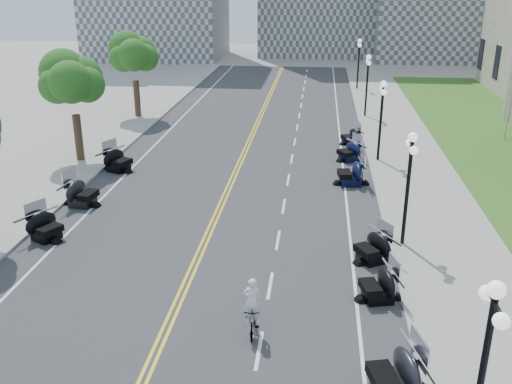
{
  "coord_description": "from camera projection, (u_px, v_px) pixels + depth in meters",
  "views": [
    {
      "loc": [
        4.75,
        -18.85,
        11.05
      ],
      "look_at": [
        2.15,
        4.66,
        2.0
      ],
      "focal_mm": 40.0,
      "sensor_mm": 36.0,
      "label": 1
    }
  ],
  "objects": [
    {
      "name": "lane_dash_8",
      "position": [
        284.0,
        206.0,
        29.03
      ],
      "size": [
        0.12,
        2.0,
        0.0
      ],
      "primitive_type": "cube",
      "color": "white",
      "rests_on": "road"
    },
    {
      "name": "edge_line_south",
      "position": [
        115.0,
        185.0,
        31.87
      ],
      "size": [
        0.12,
        90.0,
        0.0
      ],
      "primitive_type": "cube",
      "color": "white",
      "rests_on": "road"
    },
    {
      "name": "lane_dash_13",
      "position": [
        299.0,
        116.0,
        47.59
      ],
      "size": [
        0.12,
        2.0,
        0.0
      ],
      "primitive_type": "cube",
      "color": "white",
      "rests_on": "road"
    },
    {
      "name": "motorcycle_n_5",
      "position": [
        379.0,
        284.0,
        20.46
      ],
      "size": [
        2.3,
        2.3,
        1.33
      ],
      "primitive_type": null,
      "rotation": [
        0.0,
        0.0,
        -1.32
      ],
      "color": "black",
      "rests_on": "road"
    },
    {
      "name": "motorcycle_s_7",
      "position": [
        82.0,
        192.0,
        28.86
      ],
      "size": [
        2.43,
        2.43,
        1.5
      ],
      "primitive_type": null,
      "rotation": [
        0.0,
        0.0,
        1.43
      ],
      "color": "black",
      "rests_on": "road"
    },
    {
      "name": "motorcycle_s_6",
      "position": [
        45.0,
        225.0,
        25.16
      ],
      "size": [
        2.67,
        2.67,
        1.38
      ],
      "primitive_type": null,
      "rotation": [
        0.0,
        0.0,
        1.07
      ],
      "color": "black",
      "rests_on": "road"
    },
    {
      "name": "sidewalk_south",
      "position": [
        45.0,
        181.0,
        32.27
      ],
      "size": [
        5.0,
        90.0,
        0.15
      ],
      "primitive_type": "cube",
      "color": "#9E9991",
      "rests_on": "ground"
    },
    {
      "name": "motorcycle_n_4",
      "position": [
        396.0,
        372.0,
        15.76
      ],
      "size": [
        2.63,
        2.63,
        1.51
      ],
      "primitive_type": null,
      "rotation": [
        0.0,
        0.0,
        -1.32
      ],
      "color": "black",
      "rests_on": "road"
    },
    {
      "name": "lane_dash_10",
      "position": [
        292.0,
        159.0,
        36.46
      ],
      "size": [
        0.12,
        2.0,
        0.0
      ],
      "primitive_type": "cube",
      "color": "white",
      "rests_on": "road"
    },
    {
      "name": "street_lamp_2",
      "position": [
        407.0,
        190.0,
        23.84
      ],
      "size": [
        0.5,
        1.2,
        4.9
      ],
      "primitive_type": null,
      "color": "black",
      "rests_on": "sidewalk_north"
    },
    {
      "name": "tree_4",
      "position": [
        134.0,
        59.0,
        45.4
      ],
      "size": [
        4.8,
        4.8,
        9.2
      ],
      "primitive_type": null,
      "color": "#235619",
      "rests_on": "sidewalk_south"
    },
    {
      "name": "tree_3",
      "position": [
        73.0,
        86.0,
        34.26
      ],
      "size": [
        4.8,
        4.8,
        9.2
      ],
      "primitive_type": null,
      "color": "#235619",
      "rests_on": "sidewalk_south"
    },
    {
      "name": "ground",
      "position": [
        187.0,
        281.0,
        21.94
      ],
      "size": [
        160.0,
        160.0,
        0.0
      ],
      "primitive_type": "plane",
      "color": "gray"
    },
    {
      "name": "lane_dash_9",
      "position": [
        288.0,
        180.0,
        32.74
      ],
      "size": [
        0.12,
        2.0,
        0.0
      ],
      "primitive_type": "cube",
      "color": "white",
      "rests_on": "road"
    },
    {
      "name": "lane_dash_15",
      "position": [
        302.0,
        96.0,
        55.02
      ],
      "size": [
        0.12,
        2.0,
        0.0
      ],
      "primitive_type": "cube",
      "color": "white",
      "rests_on": "road"
    },
    {
      "name": "street_lamp_4",
      "position": [
        367.0,
        86.0,
        46.12
      ],
      "size": [
        0.5,
        1.2,
        4.9
      ],
      "primitive_type": null,
      "color": "black",
      "rests_on": "sidewalk_north"
    },
    {
      "name": "lane_dash_14",
      "position": [
        301.0,
        105.0,
        51.31
      ],
      "size": [
        0.12,
        2.0,
        0.0
      ],
      "primitive_type": "cube",
      "color": "white",
      "rests_on": "road"
    },
    {
      "name": "cyclist_rider",
      "position": [
        252.0,
        282.0,
        18.15
      ],
      "size": [
        0.61,
        0.4,
        1.66
      ],
      "primitive_type": "imported",
      "rotation": [
        0.0,
        0.0,
        3.14
      ],
      "color": "white",
      "rests_on": "bicycle"
    },
    {
      "name": "lane_dash_18",
      "position": [
        306.0,
        76.0,
        66.16
      ],
      "size": [
        0.12,
        2.0,
        0.0
      ],
      "primitive_type": "cube",
      "color": "white",
      "rests_on": "road"
    },
    {
      "name": "sidewalk_north",
      "position": [
        424.0,
        196.0,
        30.11
      ],
      "size": [
        5.0,
        90.0,
        0.15
      ],
      "primitive_type": "cube",
      "color": "#9E9991",
      "rests_on": "ground"
    },
    {
      "name": "motorcycle_n_6",
      "position": [
        373.0,
        246.0,
        23.24
      ],
      "size": [
        2.67,
        2.67,
        1.36
      ],
      "primitive_type": null,
      "rotation": [
        0.0,
        0.0,
        -1.02
      ],
      "color": "black",
      "rests_on": "road"
    },
    {
      "name": "road",
      "position": [
        228.0,
        190.0,
        31.22
      ],
      "size": [
        16.0,
        90.0,
        0.01
      ],
      "primitive_type": "cube",
      "color": "#333335",
      "rests_on": "ground"
    },
    {
      "name": "motorcycle_s_8",
      "position": [
        118.0,
        159.0,
        33.97
      ],
      "size": [
        2.81,
        2.81,
        1.49
      ],
      "primitive_type": null,
      "rotation": [
        0.0,
        0.0,
        1.15
      ],
      "color": "black",
      "rests_on": "road"
    },
    {
      "name": "motorcycle_n_9",
      "position": [
        349.0,
        150.0,
        35.9
      ],
      "size": [
        2.67,
        2.67,
        1.36
      ],
      "primitive_type": null,
      "rotation": [
        0.0,
        0.0,
        -1.04
      ],
      "color": "black",
      "rests_on": "road"
    },
    {
      "name": "edge_line_north",
      "position": [
        346.0,
        194.0,
        30.56
      ],
      "size": [
        0.12,
        90.0,
        0.0
      ],
      "primitive_type": "cube",
      "color": "white",
      "rests_on": "road"
    },
    {
      "name": "lane_dash_11",
      "position": [
        295.0,
        142.0,
        40.17
      ],
      "size": [
        0.12,
        2.0,
        0.0
      ],
      "primitive_type": "cube",
      "color": "white",
      "rests_on": "road"
    },
    {
      "name": "lane_dash_12",
      "position": [
        297.0,
        128.0,
        43.88
      ],
      "size": [
        0.12,
        2.0,
        0.0
      ],
      "primitive_type": "cube",
      "color": "white",
      "rests_on": "road"
    },
    {
      "name": "motorcycle_n_8",
      "position": [
        351.0,
        172.0,
        31.76
      ],
      "size": [
        2.42,
        2.42,
        1.53
      ],
      "primitive_type": null,
      "rotation": [
        0.0,
        0.0,
        -1.46
      ],
      "color": "black",
      "rests_on": "road"
    },
    {
      "name": "lane_dash_5",
      "position": [
        259.0,
        350.0,
        17.89
      ],
      "size": [
        0.12,
        2.0,
        0.0
      ],
      "primitive_type": "cube",
      "color": "white",
      "rests_on": "road"
    },
    {
      "name": "lane_dash_7",
      "position": [
        278.0,
        240.0,
        25.32
      ],
      "size": [
        0.12,
        2.0,
        0.0
      ],
      "primitive_type": "cube",
      "color": "white",
      "rests_on": "road"
    },
    {
      "name": "lane_dash_16",
      "position": [
        304.0,
        89.0,
        58.73
      ],
      "size": [
        0.12,
        2.0,
        0.0
      ],
      "primitive_type": "cube",
      "color": "white",
      "rests_on": "road"
    },
    {
      "name": "centerline_yellow_b",
      "position": [
        230.0,
        190.0,
        31.2
      ],
      "size": [
        0.12,
        90.0,
        0.0
      ],
      "primitive_type": "cube",
      "color": "yellow",
      "rests_on": "road"
    },
    {
      "name": "street_lamp_3",
      "position": [
        381.0,
        121.0,
        34.98
      ],
      "size": [
        0.5,
        1.2,
        4.9
      ],
      "primitive_type": null,
      "color": "black",
      "rests_on": "sidewalk_north"
    },
    {
      "name": "lane_dash_17",
      "position": [
        305.0,
        82.0,
        62.45
      ],
      "size": [
        0.12,
        2.0,
        0.0
      ],
      "primitive_type": "cube",
      "color": "white",
      "rests_on": "road"
    },
    {
      "name": "motorcycle_n_10",
      "position": [
        351.0,
        136.0,
        39.38
      ],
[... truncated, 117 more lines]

